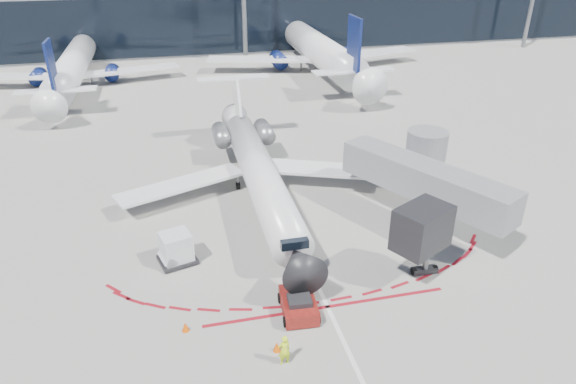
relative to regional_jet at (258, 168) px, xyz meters
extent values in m
plane|color=slate|center=(1.29, -2.94, -2.28)|extent=(260.00, 260.00, 0.00)
cube|color=silver|center=(1.29, -0.94, -2.28)|extent=(0.25, 40.00, 0.01)
cube|color=maroon|center=(1.29, -14.44, -2.28)|extent=(14.00, 0.25, 0.01)
cube|color=gray|center=(1.29, 62.06, 2.72)|extent=(150.00, 24.00, 10.00)
cube|color=black|center=(1.29, 50.01, 2.72)|extent=(150.00, 0.20, 9.00)
cube|color=gray|center=(10.29, -7.44, 1.32)|extent=(8.22, 12.61, 2.30)
cube|color=black|center=(7.24, -13.18, 1.32)|extent=(3.86, 3.44, 2.60)
cylinder|color=slate|center=(8.04, -12.78, -1.08)|extent=(0.36, 0.36, 2.40)
cube|color=black|center=(8.04, -12.78, -2.06)|extent=(1.60, 0.60, 0.30)
cylinder|color=gray|center=(13.34, -1.70, 0.12)|extent=(3.20, 3.20, 4.80)
cylinder|color=black|center=(13.34, -1.70, -2.03)|extent=(4.00, 4.00, 0.50)
cylinder|color=white|center=(0.00, -1.12, -0.03)|extent=(2.59, 21.08, 2.59)
cone|color=black|center=(0.00, -13.00, -0.03)|extent=(2.59, 2.68, 2.59)
cone|color=white|center=(0.00, 11.14, -0.03)|extent=(2.59, 3.45, 2.59)
cube|color=black|center=(0.00, -11.47, 0.49)|extent=(1.63, 1.34, 0.53)
cube|color=white|center=(-5.94, 0.31, -0.89)|extent=(10.26, 6.08, 0.30)
cube|color=white|center=(5.94, 0.31, -0.89)|extent=(10.26, 6.08, 0.30)
cube|color=white|center=(0.00, 10.18, 2.27)|extent=(0.24, 4.50, 4.57)
cube|color=white|center=(0.00, 12.19, 3.99)|extent=(6.90, 1.53, 0.15)
cylinder|color=slate|center=(-1.96, 7.31, 0.21)|extent=(1.44, 3.26, 1.44)
cylinder|color=slate|center=(1.96, 7.31, 0.21)|extent=(1.44, 3.26, 1.44)
cylinder|color=black|center=(0.00, -9.94, -2.02)|extent=(0.21, 0.54, 0.54)
cylinder|color=black|center=(-1.44, 1.27, -1.98)|extent=(0.29, 0.61, 0.61)
cylinder|color=black|center=(1.44, 1.27, -1.98)|extent=(0.29, 0.61, 0.61)
cylinder|color=slate|center=(0.00, -9.94, -1.76)|extent=(0.17, 0.17, 1.05)
cube|color=#5F0F0D|center=(-0.41, -14.49, -1.78)|extent=(2.02, 3.03, 0.82)
cube|color=black|center=(-0.43, -14.77, -1.24)|extent=(1.35, 1.18, 0.32)
cylinder|color=slate|center=(-0.27, -12.50, -1.97)|extent=(0.26, 2.36, 0.09)
cylinder|color=black|center=(-1.34, -15.43, -1.99)|extent=(0.30, 0.60, 0.58)
cylinder|color=black|center=(0.38, -15.55, -1.99)|extent=(0.30, 0.60, 0.58)
cylinder|color=black|center=(-1.20, -13.44, -1.99)|extent=(0.30, 0.60, 0.58)
cylinder|color=black|center=(0.52, -13.56, -1.99)|extent=(0.30, 0.60, 0.58)
imported|color=#D9FF1A|center=(-2.01, -17.97, -1.42)|extent=(0.68, 0.50, 1.72)
cube|color=black|center=(-6.70, -8.10, -2.08)|extent=(2.65, 2.42, 0.24)
cube|color=silver|center=(-6.70, -8.10, -1.08)|extent=(2.16, 2.09, 1.78)
cylinder|color=black|center=(-7.36, -9.03, -2.17)|extent=(0.17, 0.24, 0.22)
cylinder|color=black|center=(-5.64, -8.55, -2.17)|extent=(0.17, 0.24, 0.22)
cylinder|color=black|center=(-7.75, -7.64, -2.17)|extent=(0.17, 0.24, 0.22)
cylinder|color=black|center=(-6.03, -7.16, -2.17)|extent=(0.17, 0.24, 0.22)
cone|color=#E55004|center=(-6.57, -14.54, -2.01)|extent=(0.39, 0.39, 0.55)
cone|color=#E55004|center=(-2.19, -17.07, -2.01)|extent=(0.40, 0.40, 0.56)
camera|label=1|loc=(-6.11, -35.96, 16.65)|focal=32.00mm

